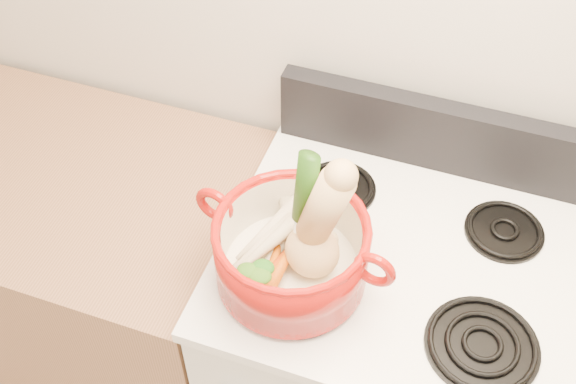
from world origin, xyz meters
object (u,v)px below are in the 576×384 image
(stove_body, at_px, (382,368))
(squash, at_px, (313,221))
(leek, at_px, (304,212))
(dutch_oven, at_px, (291,252))

(stove_body, distance_m, squash, 0.71)
(squash, distance_m, leek, 0.03)
(dutch_oven, bearing_deg, stove_body, 40.23)
(stove_body, bearing_deg, leek, -151.29)
(stove_body, distance_m, leek, 0.72)
(leek, bearing_deg, squash, -12.53)
(dutch_oven, xyz_separation_m, squash, (0.04, 0.01, 0.10))
(leek, bearing_deg, stove_body, 45.72)
(stove_body, height_order, dutch_oven, dutch_oven)
(squash, bearing_deg, leek, 171.72)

